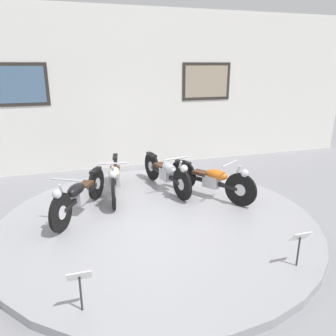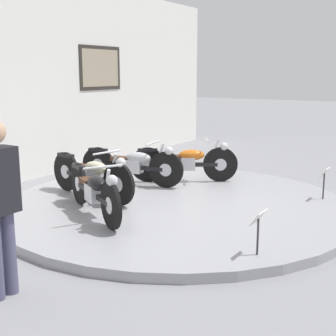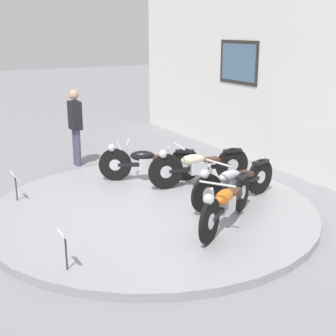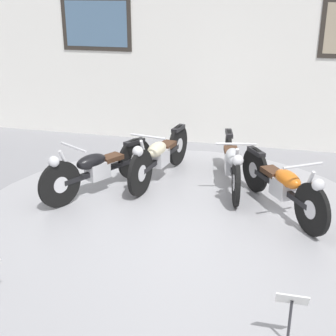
{
  "view_description": "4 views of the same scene",
  "coord_description": "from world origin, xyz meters",
  "px_view_note": "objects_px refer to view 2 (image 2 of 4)",
  "views": [
    {
      "loc": [
        -1.37,
        -5.0,
        2.7
      ],
      "look_at": [
        0.29,
        0.33,
        0.91
      ],
      "focal_mm": 35.0,
      "sensor_mm": 36.0,
      "label": 1
    },
    {
      "loc": [
        -6.08,
        -3.73,
        2.12
      ],
      "look_at": [
        -0.21,
        0.02,
        0.69
      ],
      "focal_mm": 50.0,
      "sensor_mm": 36.0,
      "label": 2
    },
    {
      "loc": [
        6.51,
        -3.37,
        2.98
      ],
      "look_at": [
        -0.19,
        0.4,
        0.68
      ],
      "focal_mm": 50.0,
      "sensor_mm": 36.0,
      "label": 3
    },
    {
      "loc": [
        1.17,
        -5.16,
        2.88
      ],
      "look_at": [
        -0.16,
        0.22,
        0.73
      ],
      "focal_mm": 50.0,
      "sensor_mm": 36.0,
      "label": 4
    }
  ],
  "objects_px": {
    "info_placard_front_centre": "(324,177)",
    "motorcycle_cream": "(92,174)",
    "motorcycle_black": "(95,190)",
    "motorcycle_silver": "(133,164)",
    "motorcycle_orange": "(186,161)",
    "info_placard_front_left": "(258,223)"
  },
  "relations": [
    {
      "from": "motorcycle_cream",
      "to": "info_placard_front_centre",
      "type": "distance_m",
      "value": 3.71
    },
    {
      "from": "info_placard_front_centre",
      "to": "motorcycle_cream",
      "type": "bearing_deg",
      "value": 121.46
    },
    {
      "from": "motorcycle_silver",
      "to": "info_placard_front_left",
      "type": "height_order",
      "value": "motorcycle_silver"
    },
    {
      "from": "info_placard_front_centre",
      "to": "motorcycle_black",
      "type": "bearing_deg",
      "value": 137.03
    },
    {
      "from": "motorcycle_black",
      "to": "motorcycle_cream",
      "type": "distance_m",
      "value": 1.0
    },
    {
      "from": "info_placard_front_centre",
      "to": "motorcycle_silver",
      "type": "bearing_deg",
      "value": 104.91
    },
    {
      "from": "motorcycle_black",
      "to": "info_placard_front_centre",
      "type": "bearing_deg",
      "value": -42.97
    },
    {
      "from": "motorcycle_orange",
      "to": "motorcycle_black",
      "type": "bearing_deg",
      "value": -179.96
    },
    {
      "from": "motorcycle_black",
      "to": "info_placard_front_centre",
      "type": "xyz_separation_m",
      "value": [
        2.67,
        -2.48,
        -0.02
      ]
    },
    {
      "from": "motorcycle_silver",
      "to": "motorcycle_orange",
      "type": "height_order",
      "value": "same"
    },
    {
      "from": "info_placard_front_left",
      "to": "motorcycle_cream",
      "type": "bearing_deg",
      "value": 75.07
    },
    {
      "from": "motorcycle_cream",
      "to": "motorcycle_silver",
      "type": "bearing_deg",
      "value": -0.07
    },
    {
      "from": "motorcycle_black",
      "to": "motorcycle_silver",
      "type": "height_order",
      "value": "motorcycle_silver"
    },
    {
      "from": "motorcycle_cream",
      "to": "motorcycle_black",
      "type": "bearing_deg",
      "value": -136.76
    },
    {
      "from": "info_placard_front_left",
      "to": "info_placard_front_centre",
      "type": "height_order",
      "value": "same"
    },
    {
      "from": "motorcycle_orange",
      "to": "info_placard_front_centre",
      "type": "height_order",
      "value": "motorcycle_orange"
    },
    {
      "from": "motorcycle_cream",
      "to": "info_placard_front_centre",
      "type": "relative_size",
      "value": 3.9
    },
    {
      "from": "info_placard_front_centre",
      "to": "motorcycle_orange",
      "type": "bearing_deg",
      "value": 92.63
    },
    {
      "from": "motorcycle_silver",
      "to": "info_placard_front_centre",
      "type": "relative_size",
      "value": 3.84
    },
    {
      "from": "info_placard_front_left",
      "to": "motorcycle_black",
      "type": "bearing_deg",
      "value": 87.32
    },
    {
      "from": "motorcycle_silver",
      "to": "info_placard_front_centre",
      "type": "height_order",
      "value": "motorcycle_silver"
    },
    {
      "from": "info_placard_front_left",
      "to": "info_placard_front_centre",
      "type": "distance_m",
      "value": 2.78
    }
  ]
}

